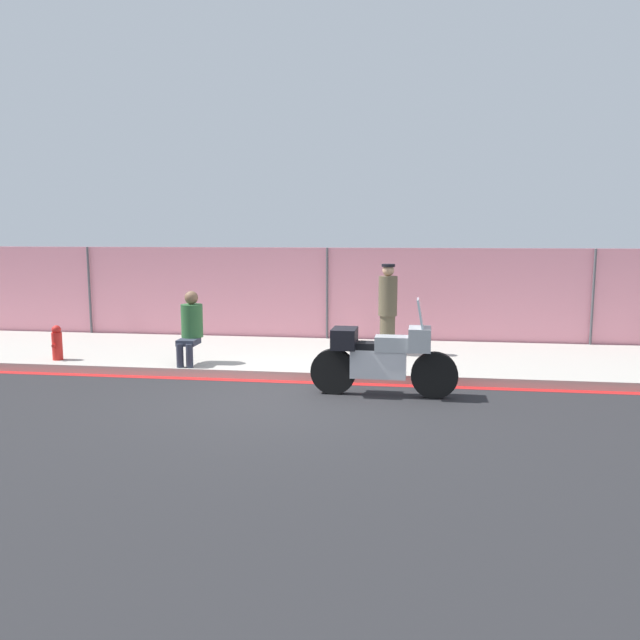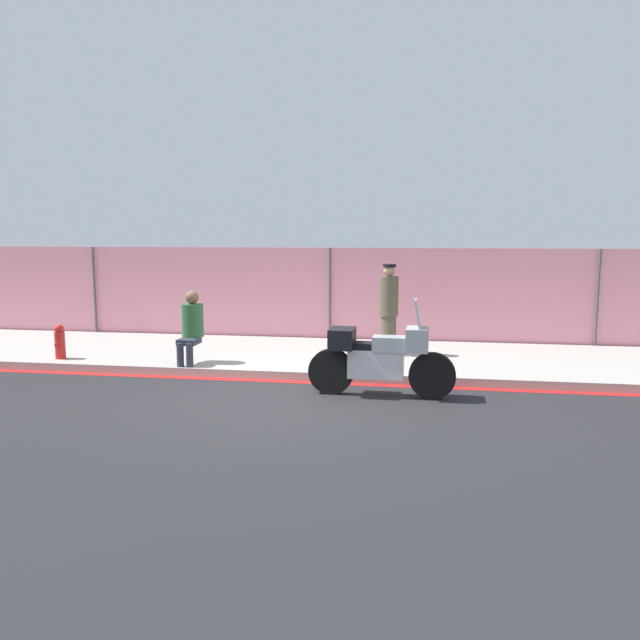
% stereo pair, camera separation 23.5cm
% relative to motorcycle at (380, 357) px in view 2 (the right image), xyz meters
% --- Properties ---
extents(ground_plane, '(120.00, 120.00, 0.00)m').
position_rel_motorcycle_xyz_m(ground_plane, '(-1.35, -0.43, -0.59)').
color(ground_plane, '#262628').
extents(sidewalk, '(40.28, 3.36, 0.14)m').
position_rel_motorcycle_xyz_m(sidewalk, '(-1.35, 2.42, -0.52)').
color(sidewalk, '#ADA89E').
rests_on(sidewalk, ground_plane).
extents(curb_paint_stripe, '(40.28, 0.18, 0.01)m').
position_rel_motorcycle_xyz_m(curb_paint_stripe, '(-1.35, 0.65, -0.59)').
color(curb_paint_stripe, red).
rests_on(curb_paint_stripe, ground_plane).
extents(storefront_fence, '(38.27, 0.17, 2.09)m').
position_rel_motorcycle_xyz_m(storefront_fence, '(-1.35, 4.19, 0.46)').
color(storefront_fence, pink).
rests_on(storefront_fence, ground_plane).
extents(motorcycle, '(2.18, 0.53, 1.46)m').
position_rel_motorcycle_xyz_m(motorcycle, '(0.00, 0.00, 0.00)').
color(motorcycle, black).
rests_on(motorcycle, ground_plane).
extents(officer_standing, '(0.35, 0.35, 1.69)m').
position_rel_motorcycle_xyz_m(officer_standing, '(-0.01, 2.49, 0.42)').
color(officer_standing, brown).
rests_on(officer_standing, sidewalk).
extents(person_seated_on_curb, '(0.38, 0.65, 1.26)m').
position_rel_motorcycle_xyz_m(person_seated_on_curb, '(-3.36, 1.19, 0.25)').
color(person_seated_on_curb, '#2D3342').
rests_on(person_seated_on_curb, sidewalk).
extents(fire_hydrant, '(0.18, 0.23, 0.63)m').
position_rel_motorcycle_xyz_m(fire_hydrant, '(-5.85, 1.15, -0.14)').
color(fire_hydrant, red).
rests_on(fire_hydrant, sidewalk).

